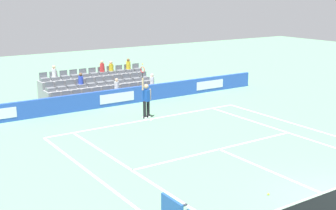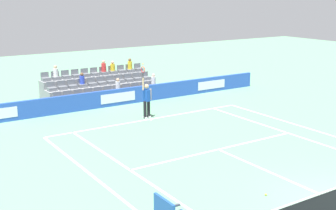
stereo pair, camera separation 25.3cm
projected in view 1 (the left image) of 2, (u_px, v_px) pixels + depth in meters
name	position (u px, v px, depth m)	size (l,w,h in m)	color
line_baseline	(149.00, 119.00, 23.23)	(10.97, 0.10, 0.01)	white
line_service	(219.00, 149.00, 18.81)	(8.23, 0.10, 0.01)	white
line_centre_service	(277.00, 174.00, 16.23)	(0.10, 6.40, 0.01)	white
line_singles_sideline_left	(138.00, 174.00, 16.21)	(0.10, 11.89, 0.01)	white
line_singles_sideline_right	(296.00, 135.00, 20.66)	(0.10, 11.89, 0.01)	white
line_doubles_sideline_left	(103.00, 183.00, 15.47)	(0.10, 11.89, 0.01)	white
line_doubles_sideline_right	(315.00, 130.00, 21.40)	(0.10, 11.89, 0.01)	white
line_centre_mark	(150.00, 120.00, 23.15)	(0.10, 0.20, 0.01)	white
sponsor_barrier	(116.00, 97.00, 26.00)	(20.22, 0.22, 0.95)	blue
tennis_player	(146.00, 99.00, 23.24)	(0.53, 0.39, 2.85)	black
stadium_stand	(99.00, 89.00, 27.86)	(6.82, 2.85, 2.18)	gray
loose_tennis_ball	(268.00, 194.00, 14.55)	(0.07, 0.07, 0.07)	#D1E533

